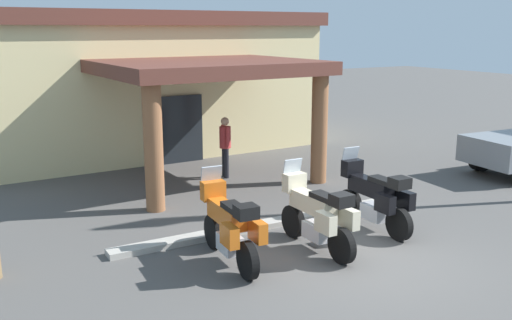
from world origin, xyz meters
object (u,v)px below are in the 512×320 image
object	(u,v)px
motel_building	(145,81)
pedestrian	(225,143)
motorcycle_cream	(317,215)
motorcycle_orange	(230,226)
motorcycle_black	(375,197)

from	to	relation	value
motel_building	pedestrian	xyz separation A→B (m)	(0.62, -4.79, -1.37)
motel_building	motorcycle_cream	bearing A→B (deg)	-93.69
motorcycle_orange	motorcycle_black	world-z (taller)	same
motel_building	pedestrian	distance (m)	5.02
motorcycle_black	pedestrian	world-z (taller)	pedestrian
pedestrian	motorcycle_cream	bearing A→B (deg)	-90.59
motel_building	motorcycle_orange	xyz separation A→B (m)	(-2.04, -10.24, -1.66)
motel_building	motorcycle_black	bearing A→B (deg)	-84.11
pedestrian	motorcycle_black	bearing A→B (deg)	-73.00
motel_building	pedestrian	world-z (taller)	motel_building
motel_building	motorcycle_orange	distance (m)	10.57
motorcycle_cream	motorcycle_black	bearing A→B (deg)	-79.15
motorcycle_black	motorcycle_orange	bearing A→B (deg)	92.37
motorcycle_cream	motorcycle_black	distance (m)	1.75
motorcycle_orange	motorcycle_cream	size ratio (longest dim) A/B	1.00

